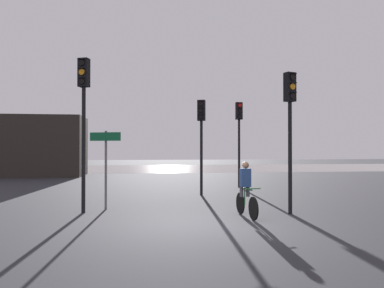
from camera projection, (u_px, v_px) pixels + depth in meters
ground_plane at (198, 225)px, 9.85m from camera, size 120.00×120.00×0.00m
water_strip at (157, 168)px, 38.79m from camera, size 80.00×16.00×0.01m
distant_building at (24, 146)px, 27.58m from camera, size 8.55×4.00×4.43m
traffic_light_far_right at (239, 128)px, 19.54m from camera, size 0.35×0.37×4.45m
traffic_light_near_right at (290, 115)px, 11.55m from camera, size 0.38×0.40×4.37m
traffic_light_center at (201, 129)px, 16.23m from camera, size 0.39×0.40×4.13m
traffic_light_near_left at (84, 106)px, 11.71m from camera, size 0.38×0.40×4.85m
direction_sign_post at (106, 158)px, 12.35m from camera, size 1.03×0.43×2.60m
cyclist at (246, 189)px, 11.03m from camera, size 0.46×1.71×1.62m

